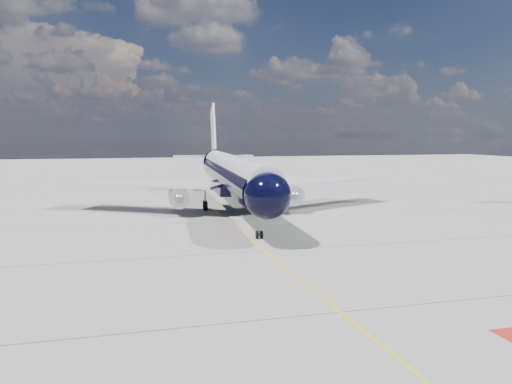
% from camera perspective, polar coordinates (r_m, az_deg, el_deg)
% --- Properties ---
extents(ground, '(320.00, 320.00, 0.00)m').
position_cam_1_polar(ground, '(60.99, -4.18, -2.58)').
color(ground, gray).
rests_on(ground, ground).
extents(taxiway_centerline, '(0.16, 160.00, 0.01)m').
position_cam_1_polar(taxiway_centerline, '(56.15, -3.22, -3.36)').
color(taxiway_centerline, '#DFBF0B').
rests_on(taxiway_centerline, ground).
extents(main_airliner, '(42.97, 52.45, 15.15)m').
position_cam_1_polar(main_airliner, '(64.74, -2.84, 2.14)').
color(main_airliner, black).
rests_on(main_airliner, ground).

